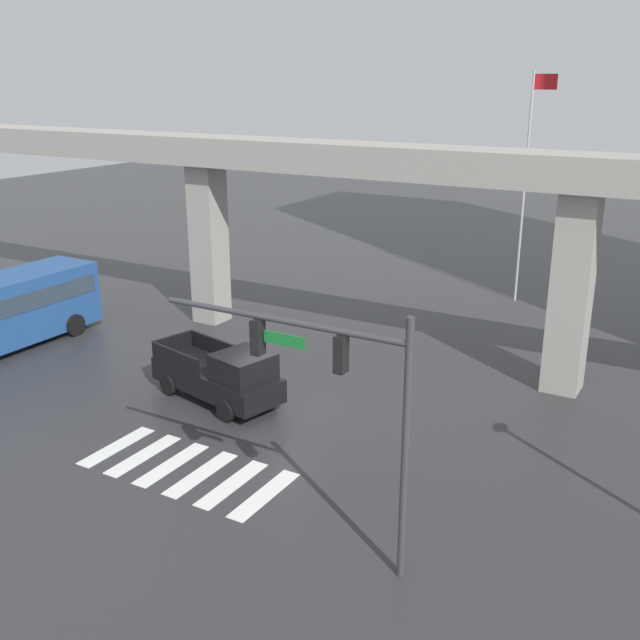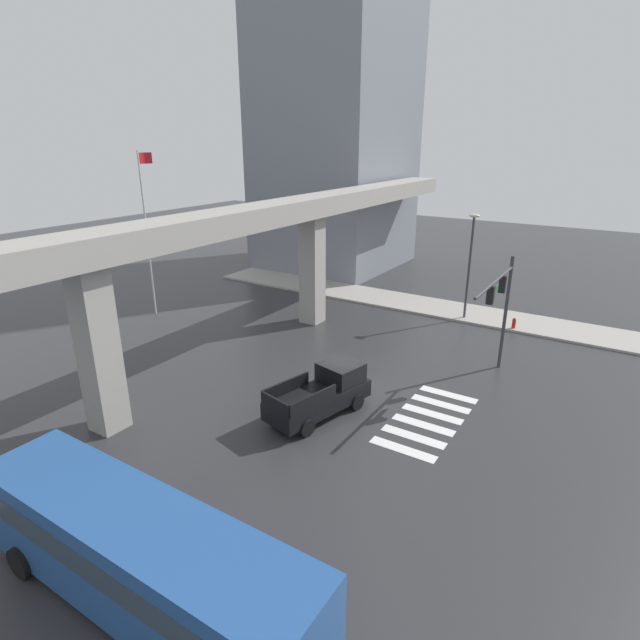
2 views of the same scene
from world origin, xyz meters
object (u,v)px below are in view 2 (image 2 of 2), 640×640
street_lamp_near_corner (470,255)px  city_bus (140,554)px  fire_hydrant (514,324)px  flagpole (147,224)px  traffic_signal_mast (500,299)px  pickup_truck (323,393)px

street_lamp_near_corner → city_bus: bearing=179.7°
fire_hydrant → flagpole: size_ratio=0.08×
traffic_signal_mast → flagpole: bearing=95.6°
fire_hydrant → flagpole: 25.29m
pickup_truck → street_lamp_near_corner: (15.99, -1.53, 3.57)m
pickup_truck → traffic_signal_mast: bearing=-36.2°
fire_hydrant → street_lamp_near_corner: bearing=83.3°
street_lamp_near_corner → pickup_truck: bearing=174.5°
pickup_truck → street_lamp_near_corner: street_lamp_near_corner is taller
city_bus → pickup_truck: bearing=7.2°
pickup_truck → fire_hydrant: size_ratio=6.35×
street_lamp_near_corner → fire_hydrant: 5.35m
fire_hydrant → flagpole: flagpole is taller
traffic_signal_mast → street_lamp_near_corner: size_ratio=0.90×
pickup_truck → city_bus: city_bus is taller
flagpole → street_lamp_near_corner: bearing=-60.7°
traffic_signal_mast → fire_hydrant: size_ratio=7.64×
street_lamp_near_corner → flagpole: size_ratio=0.65×
fire_hydrant → flagpole: (-10.23, 22.35, 5.95)m
traffic_signal_mast → fire_hydrant: traffic_signal_mast is taller
pickup_truck → street_lamp_near_corner: size_ratio=0.75×
fire_hydrant → flagpole: bearing=114.6°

